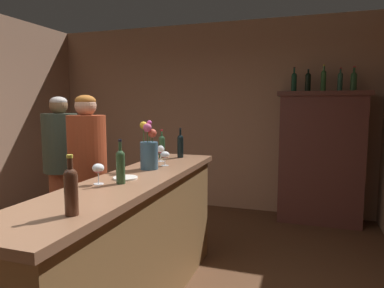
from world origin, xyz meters
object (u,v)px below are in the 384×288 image
bar_counter (133,247)px  wine_bottle_pinot (180,145)px  wine_bottle_riesling (120,165)px  wine_bottle_merlot (71,189)px  wine_glass_front (165,155)px  wine_glass_rear (161,150)px  flower_arrangement (149,151)px  display_bottle_midleft (308,81)px  display_bottle_right (354,80)px  display_bottle_center (323,80)px  display_bottle_midright (340,81)px  wine_glass_mid (98,169)px  wine_bottle_rose (162,146)px  cheese_plate (125,178)px  display_cabinet (320,155)px  patron_in_navy (61,167)px  patron_by_cabinet (88,182)px  display_bottle_left (294,81)px

bar_counter → wine_bottle_pinot: size_ratio=8.27×
wine_bottle_riesling → wine_bottle_merlot: 0.68m
wine_bottle_pinot → wine_glass_front: size_ratio=2.35×
wine_glass_rear → bar_counter: bearing=-82.9°
flower_arrangement → display_bottle_midleft: display_bottle_midleft is taller
wine_bottle_riesling → wine_glass_rear: size_ratio=1.98×
display_bottle_right → display_bottle_center: bearing=-180.0°
display_bottle_midleft → display_bottle_midright: (0.40, 0.00, -0.00)m
wine_glass_mid → display_bottle_right: bearing=57.0°
bar_counter → display_bottle_midleft: 3.24m
display_bottle_center → wine_glass_front: bearing=-122.9°
wine_bottle_rose → display_bottle_right: (1.94, 1.71, 0.72)m
wine_glass_front → cheese_plate: size_ratio=0.72×
flower_arrangement → display_bottle_right: 3.01m
wine_glass_front → display_bottle_center: size_ratio=0.37×
wine_bottle_merlot → display_bottle_midleft: bearing=72.9°
wine_bottle_riesling → wine_bottle_rose: (-0.18, 1.14, -0.00)m
wine_bottle_pinot → wine_bottle_rose: wine_bottle_pinot is taller
wine_bottle_pinot → wine_glass_mid: (-0.12, -1.28, -0.03)m
wine_bottle_rose → wine_glass_front: bearing=-63.2°
bar_counter → wine_glass_front: size_ratio=19.46×
display_bottle_midright → display_bottle_right: display_bottle_right is taller
bar_counter → display_bottle_midright: bearing=58.9°
display_cabinet → wine_glass_front: display_cabinet is taller
flower_arrangement → patron_in_navy: size_ratio=0.24×
wine_glass_rear → cheese_plate: (0.06, -0.78, -0.10)m
wine_glass_mid → bar_counter: bearing=63.6°
display_bottle_center → display_bottle_right: display_bottle_center is taller
cheese_plate → display_bottle_center: (1.44, 2.70, 0.86)m
display_bottle_midleft → patron_in_navy: 3.28m
cheese_plate → wine_bottle_riesling: bearing=-71.9°
patron_in_navy → display_cabinet: bearing=57.7°
wine_glass_front → wine_glass_rear: size_ratio=0.83×
display_bottle_center → patron_by_cabinet: display_bottle_center is taller
display_bottle_midright → patron_in_navy: size_ratio=0.18×
patron_in_navy → wine_bottle_pinot: bearing=32.0°
patron_by_cabinet → display_bottle_left: bearing=60.6°
bar_counter → display_bottle_midleft: display_bottle_midleft is taller
display_bottle_center → patron_in_navy: display_bottle_center is taller
wine_glass_mid → display_bottle_left: size_ratio=0.43×
wine_glass_mid → patron_by_cabinet: patron_by_cabinet is taller
wine_glass_front → cheese_plate: 0.59m
wine_bottle_merlot → patron_by_cabinet: patron_by_cabinet is taller
bar_counter → display_cabinet: display_cabinet is taller
display_bottle_midright → wine_bottle_merlot: bearing=-112.8°
bar_counter → patron_by_cabinet: size_ratio=1.48×
display_bottle_right → patron_in_navy: bearing=-149.6°
wine_bottle_rose → patron_in_navy: bearing=-174.8°
display_bottle_center → display_bottle_right: bearing=0.0°
bar_counter → flower_arrangement: size_ratio=6.15×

